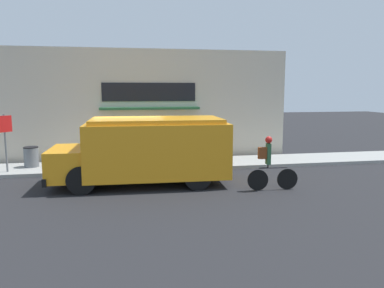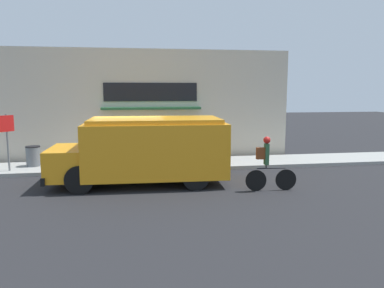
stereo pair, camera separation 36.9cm
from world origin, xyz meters
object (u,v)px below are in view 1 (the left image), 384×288
at_px(school_bus, 147,149).
at_px(stop_sign_post, 5,134).
at_px(trash_bin, 31,157).
at_px(cyclist, 269,164).

xyz_separation_m(school_bus, stop_sign_post, (-5.02, 2.17, 0.39)).
bearing_deg(trash_bin, school_bus, -34.40).
bearing_deg(cyclist, stop_sign_post, 160.41).
bearing_deg(stop_sign_post, school_bus, -23.34).
relative_size(cyclist, stop_sign_post, 0.81).
xyz_separation_m(school_bus, trash_bin, (-4.35, 2.98, -0.64)).
bearing_deg(trash_bin, cyclist, -29.13).
height_order(school_bus, trash_bin, school_bus).
bearing_deg(school_bus, stop_sign_post, 158.72).
relative_size(cyclist, trash_bin, 2.16).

